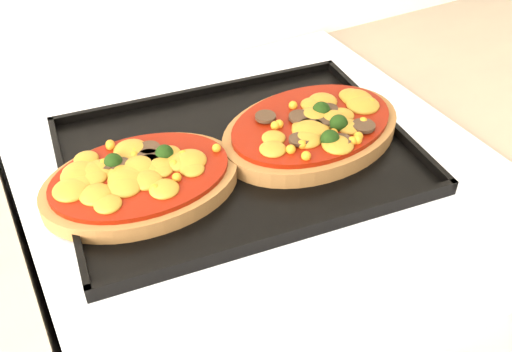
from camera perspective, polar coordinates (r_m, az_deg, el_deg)
baking_tray at (r=0.75m, az=-1.81°, el=2.27°), size 0.48×0.38×0.02m
pizza_left at (r=0.70m, az=-11.41°, el=-0.27°), size 0.25×0.18×0.04m
pizza_right at (r=0.77m, az=5.58°, el=4.89°), size 0.28×0.21×0.04m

